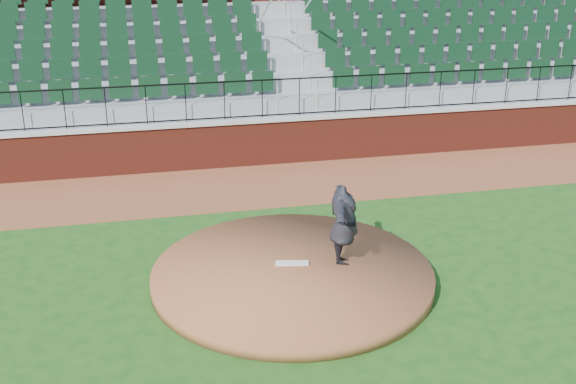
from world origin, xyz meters
name	(u,v)px	position (x,y,z in m)	size (l,w,h in m)	color
ground	(305,287)	(0.00, 0.00, 0.00)	(90.00, 90.00, 0.00)	#1D4915
warning_track	(255,185)	(0.00, 5.40, 0.01)	(34.00, 3.20, 0.01)	brown
field_wall	(244,143)	(0.00, 7.00, 0.60)	(34.00, 0.35, 1.20)	maroon
wall_cap	(244,120)	(0.00, 7.00, 1.25)	(34.00, 0.45, 0.10)	#B7B7B7
wall_railing	(243,100)	(0.00, 7.00, 1.80)	(34.00, 0.05, 1.00)	black
seating_stands	(229,61)	(0.00, 9.72, 2.30)	(34.00, 5.10, 4.60)	gray
concourse_wall	(216,31)	(0.00, 12.52, 2.75)	(34.00, 0.50, 5.50)	maroon
pitchers_mound	(292,275)	(-0.19, 0.27, 0.12)	(5.21, 5.21, 0.25)	brown
pitching_rubber	(292,263)	(-0.15, 0.48, 0.27)	(0.62, 0.16, 0.04)	silver
pitcher	(344,225)	(0.80, 0.35, 1.02)	(1.90, 0.52, 1.55)	black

